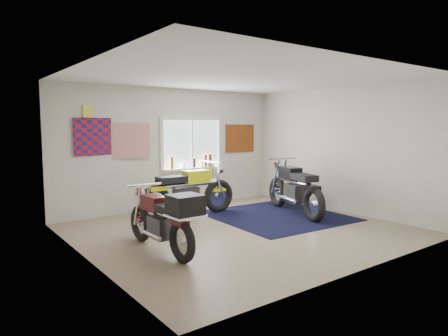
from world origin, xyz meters
TOP-DOWN VIEW (x-y plane):
  - ground at (0.00, 0.00)m, footprint 5.50×5.50m
  - room_shell at (0.00, 0.00)m, footprint 5.50×5.50m
  - navy_rug at (1.29, 0.44)m, footprint 2.64×2.74m
  - window_assembly at (0.50, 2.47)m, footprint 1.66×0.17m
  - oil_bottles at (0.62, 2.40)m, footprint 1.12×0.09m
  - flag_display at (-1.90, 2.48)m, footprint 1.60×0.10m
  - triumph_poster at (1.95, 2.48)m, footprint 0.90×0.03m
  - yellow_triumph at (-0.21, 1.50)m, footprint 2.23×0.67m
  - black_chrome_bike at (1.74, 0.38)m, footprint 0.92×2.21m
  - maroon_tourer at (-1.75, -0.37)m, footprint 0.57×1.90m

SIDE VIEW (x-z plane):
  - ground at x=0.00m, z-range 0.00..0.00m
  - navy_rug at x=1.29m, z-range 0.00..0.01m
  - yellow_triumph at x=-0.21m, z-range -0.07..1.06m
  - maroon_tourer at x=-1.75m, z-range 0.02..0.98m
  - black_chrome_bike at x=1.74m, z-range -0.07..1.09m
  - oil_bottles at x=0.62m, z-range 0.88..1.18m
  - window_assembly at x=0.50m, z-range 0.74..2.00m
  - triumph_poster at x=1.95m, z-range 1.20..1.90m
  - room_shell at x=0.00m, z-range -1.11..4.39m
  - flag_display at x=-1.90m, z-range 1.56..2.73m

